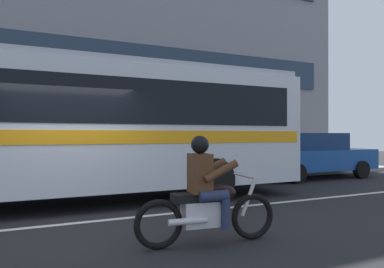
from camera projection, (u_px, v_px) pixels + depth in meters
The scene contains 7 objects.
ground_plane at pixel (69, 216), 6.69m from camera, with size 60.00×60.00×0.00m, color black.
sidewalk_curb at pixel (55, 181), 11.33m from camera, with size 28.00×3.80×0.15m, color gray.
lane_center_stripe at pixel (72, 223), 6.15m from camera, with size 26.60×0.14×0.01m, color silver.
office_building_facade at pixel (52, 3), 13.43m from camera, with size 28.00×0.89×13.35m.
transit_bus at pixel (68, 121), 7.82m from camera, with size 11.16×2.65×3.22m.
motorcycle_with_rider at pixel (207, 199), 4.99m from camera, with size 2.14×0.65×1.56m.
parked_hatchback_downstreet at pixel (312, 155), 12.62m from camera, with size 4.82×1.92×1.64m.
Camera 1 is at (-0.63, -7.08, 1.58)m, focal length 32.45 mm.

